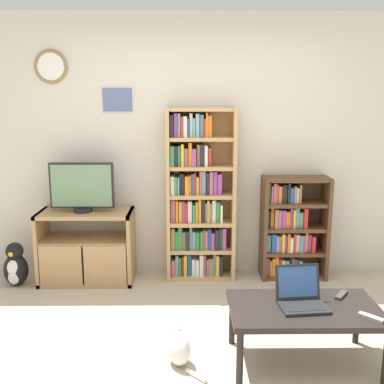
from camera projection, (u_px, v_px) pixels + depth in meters
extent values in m
plane|color=#BCAD93|center=(197.00, 368.00, 3.03)|extent=(18.00, 18.00, 0.00)
cube|color=beige|center=(194.00, 148.00, 4.52)|extent=(5.69, 0.06, 2.60)
torus|color=olive|center=(51.00, 67.00, 4.31)|extent=(0.32, 0.03, 0.32)
cylinder|color=white|center=(51.00, 67.00, 4.31)|extent=(0.26, 0.02, 0.26)
cube|color=silver|center=(118.00, 100.00, 4.38)|extent=(0.32, 0.01, 0.25)
cube|color=slate|center=(117.00, 100.00, 4.37)|extent=(0.29, 0.02, 0.22)
cube|color=tan|center=(43.00, 246.00, 4.43)|extent=(0.04, 0.44, 0.71)
cube|color=tan|center=(131.00, 246.00, 4.44)|extent=(0.04, 0.44, 0.71)
cube|color=tan|center=(85.00, 213.00, 4.37)|extent=(0.91, 0.44, 0.04)
cube|color=tan|center=(89.00, 278.00, 4.50)|extent=(0.91, 0.44, 0.04)
cube|color=tan|center=(87.00, 239.00, 4.42)|extent=(0.84, 0.40, 0.04)
cube|color=tan|center=(61.00, 266.00, 4.25)|extent=(0.40, 0.02, 0.39)
cube|color=tan|center=(105.00, 266.00, 4.26)|extent=(0.40, 0.02, 0.39)
cylinder|color=black|center=(83.00, 210.00, 4.35)|extent=(0.18, 0.18, 0.04)
cube|color=black|center=(82.00, 185.00, 4.30)|extent=(0.61, 0.05, 0.44)
cube|color=slate|center=(81.00, 186.00, 4.27)|extent=(0.57, 0.01, 0.41)
cube|color=tan|center=(168.00, 195.00, 4.42)|extent=(0.04, 0.28, 1.70)
cube|color=tan|center=(233.00, 195.00, 4.42)|extent=(0.04, 0.28, 1.70)
cube|color=tan|center=(200.00, 193.00, 4.55)|extent=(0.67, 0.02, 1.70)
cube|color=tan|center=(201.00, 275.00, 4.59)|extent=(0.60, 0.25, 0.04)
cube|color=tan|center=(201.00, 249.00, 4.53)|extent=(0.60, 0.25, 0.04)
cube|color=tan|center=(201.00, 222.00, 4.48)|extent=(0.60, 0.25, 0.04)
cube|color=tan|center=(201.00, 195.00, 4.42)|extent=(0.60, 0.25, 0.04)
cube|color=tan|center=(201.00, 167.00, 4.37)|extent=(0.60, 0.25, 0.04)
cube|color=tan|center=(201.00, 139.00, 4.31)|extent=(0.60, 0.25, 0.04)
cube|color=tan|center=(201.00, 109.00, 4.25)|extent=(0.60, 0.25, 0.04)
cube|color=#B75B70|center=(174.00, 265.00, 4.57)|extent=(0.04, 0.21, 0.17)
cube|color=#5B9389|center=(177.00, 263.00, 4.57)|extent=(0.03, 0.21, 0.22)
cube|color=#388947|center=(180.00, 264.00, 4.58)|extent=(0.02, 0.19, 0.19)
cube|color=red|center=(183.00, 264.00, 4.58)|extent=(0.02, 0.18, 0.20)
cube|color=gold|center=(185.00, 263.00, 4.57)|extent=(0.03, 0.22, 0.22)
cube|color=#2856A8|center=(189.00, 263.00, 4.58)|extent=(0.04, 0.18, 0.22)
cube|color=white|center=(193.00, 265.00, 4.58)|extent=(0.03, 0.21, 0.18)
cube|color=white|center=(197.00, 265.00, 4.58)|extent=(0.04, 0.21, 0.17)
cube|color=white|center=(201.00, 263.00, 4.57)|extent=(0.04, 0.22, 0.22)
cube|color=#93704C|center=(205.00, 263.00, 4.58)|extent=(0.02, 0.20, 0.22)
cube|color=#B75B70|center=(207.00, 265.00, 4.58)|extent=(0.02, 0.21, 0.18)
cube|color=#93704C|center=(210.00, 264.00, 4.58)|extent=(0.04, 0.21, 0.18)
cube|color=#759EB7|center=(214.00, 262.00, 4.58)|extent=(0.02, 0.19, 0.23)
cube|color=gold|center=(217.00, 263.00, 4.57)|extent=(0.03, 0.22, 0.22)
cube|color=#232328|center=(220.00, 263.00, 4.58)|extent=(0.03, 0.20, 0.20)
cube|color=#93704C|center=(173.00, 237.00, 4.51)|extent=(0.04, 0.22, 0.22)
cube|color=#388947|center=(177.00, 238.00, 4.52)|extent=(0.03, 0.20, 0.19)
cube|color=#388947|center=(180.00, 236.00, 4.52)|extent=(0.04, 0.19, 0.23)
cube|color=#93704C|center=(184.00, 238.00, 4.52)|extent=(0.03, 0.19, 0.18)
cube|color=#232328|center=(187.00, 238.00, 4.52)|extent=(0.03, 0.21, 0.19)
cube|color=#5B9389|center=(191.00, 236.00, 4.52)|extent=(0.03, 0.18, 0.23)
cube|color=#759EB7|center=(194.00, 238.00, 4.53)|extent=(0.03, 0.18, 0.18)
cube|color=#388947|center=(197.00, 239.00, 4.53)|extent=(0.04, 0.19, 0.18)
cube|color=#388947|center=(201.00, 238.00, 4.52)|extent=(0.02, 0.23, 0.19)
cube|color=#93704C|center=(203.00, 238.00, 4.52)|extent=(0.02, 0.20, 0.20)
cube|color=#B75B70|center=(206.00, 238.00, 4.52)|extent=(0.03, 0.20, 0.19)
cube|color=#2856A8|center=(209.00, 237.00, 4.52)|extent=(0.03, 0.19, 0.20)
cube|color=#9E4293|center=(212.00, 239.00, 4.52)|extent=(0.03, 0.22, 0.17)
cube|color=#232328|center=(216.00, 237.00, 4.52)|extent=(0.04, 0.22, 0.21)
cube|color=#388947|center=(220.00, 237.00, 4.53)|extent=(0.03, 0.18, 0.21)
cube|color=#9E4293|center=(223.00, 237.00, 4.52)|extent=(0.04, 0.22, 0.22)
cube|color=#B75B70|center=(173.00, 210.00, 4.46)|extent=(0.04, 0.19, 0.22)
cube|color=orange|center=(177.00, 210.00, 4.46)|extent=(0.02, 0.20, 0.22)
cube|color=gold|center=(180.00, 210.00, 4.47)|extent=(0.03, 0.18, 0.20)
cube|color=#9E4293|center=(183.00, 210.00, 4.47)|extent=(0.03, 0.19, 0.21)
cube|color=red|center=(186.00, 211.00, 4.46)|extent=(0.02, 0.21, 0.20)
cube|color=white|center=(190.00, 210.00, 4.46)|extent=(0.04, 0.20, 0.21)
cube|color=#388947|center=(194.00, 212.00, 4.46)|extent=(0.03, 0.23, 0.18)
cube|color=gold|center=(197.00, 210.00, 4.46)|extent=(0.02, 0.20, 0.20)
cube|color=orange|center=(200.00, 209.00, 4.46)|extent=(0.03, 0.21, 0.23)
cube|color=#232328|center=(203.00, 209.00, 4.46)|extent=(0.03, 0.19, 0.23)
cube|color=#759EB7|center=(206.00, 211.00, 4.47)|extent=(0.02, 0.19, 0.19)
cube|color=orange|center=(208.00, 210.00, 4.46)|extent=(0.02, 0.23, 0.22)
cube|color=#759EB7|center=(210.00, 211.00, 4.47)|extent=(0.02, 0.19, 0.19)
cube|color=white|center=(213.00, 210.00, 4.47)|extent=(0.04, 0.18, 0.22)
cube|color=#388947|center=(217.00, 210.00, 4.47)|extent=(0.04, 0.19, 0.20)
cube|color=white|center=(221.00, 212.00, 4.46)|extent=(0.02, 0.23, 0.18)
cube|color=white|center=(173.00, 184.00, 4.41)|extent=(0.04, 0.21, 0.18)
cube|color=#388947|center=(176.00, 185.00, 4.40)|extent=(0.02, 0.23, 0.18)
cube|color=#759EB7|center=(179.00, 185.00, 4.41)|extent=(0.02, 0.22, 0.17)
cube|color=#232328|center=(182.00, 183.00, 4.41)|extent=(0.04, 0.18, 0.20)
cube|color=orange|center=(187.00, 184.00, 4.40)|extent=(0.04, 0.23, 0.18)
cube|color=orange|center=(190.00, 184.00, 4.41)|extent=(0.02, 0.20, 0.19)
cube|color=#2856A8|center=(193.00, 183.00, 4.41)|extent=(0.03, 0.19, 0.21)
cube|color=red|center=(195.00, 182.00, 4.41)|extent=(0.02, 0.19, 0.22)
cube|color=gold|center=(197.00, 185.00, 4.42)|extent=(0.02, 0.18, 0.17)
cube|color=#B75B70|center=(200.00, 182.00, 4.41)|extent=(0.02, 0.19, 0.23)
cube|color=#759EB7|center=(203.00, 182.00, 4.41)|extent=(0.04, 0.18, 0.23)
cube|color=#232328|center=(207.00, 183.00, 4.41)|extent=(0.03, 0.21, 0.21)
cube|color=#B75B70|center=(211.00, 182.00, 4.41)|extent=(0.03, 0.21, 0.23)
cube|color=#9E4293|center=(215.00, 182.00, 4.41)|extent=(0.03, 0.20, 0.23)
cube|color=#9E4293|center=(219.00, 183.00, 4.41)|extent=(0.04, 0.21, 0.20)
cube|color=#388947|center=(172.00, 155.00, 4.35)|extent=(0.04, 0.22, 0.20)
cube|color=#232328|center=(176.00, 156.00, 4.35)|extent=(0.03, 0.21, 0.19)
cube|color=#388947|center=(179.00, 155.00, 4.35)|extent=(0.02, 0.20, 0.20)
cube|color=gold|center=(183.00, 155.00, 4.34)|extent=(0.03, 0.22, 0.21)
cube|color=#B75B70|center=(186.00, 157.00, 4.36)|extent=(0.03, 0.18, 0.17)
cube|color=orange|center=(190.00, 154.00, 4.35)|extent=(0.03, 0.20, 0.23)
cube|color=#9E4293|center=(194.00, 157.00, 4.35)|extent=(0.04, 0.23, 0.17)
cube|color=#93704C|center=(198.00, 155.00, 4.36)|extent=(0.03, 0.18, 0.21)
cube|color=#232328|center=(202.00, 155.00, 4.35)|extent=(0.03, 0.21, 0.21)
cube|color=white|center=(206.00, 155.00, 4.35)|extent=(0.03, 0.20, 0.20)
cube|color=red|center=(209.00, 156.00, 4.36)|extent=(0.03, 0.20, 0.18)
cube|color=#232328|center=(172.00, 126.00, 4.29)|extent=(0.03, 0.21, 0.21)
cube|color=#9E4293|center=(176.00, 125.00, 4.30)|extent=(0.04, 0.18, 0.22)
cube|color=#5B9389|center=(179.00, 125.00, 4.29)|extent=(0.02, 0.20, 0.22)
cube|color=red|center=(182.00, 127.00, 4.29)|extent=(0.02, 0.21, 0.19)
cube|color=white|center=(185.00, 126.00, 4.30)|extent=(0.04, 0.20, 0.20)
cube|color=#2856A8|center=(188.00, 128.00, 4.30)|extent=(0.02, 0.20, 0.18)
cube|color=white|center=(191.00, 125.00, 4.30)|extent=(0.03, 0.18, 0.22)
cube|color=#5B9389|center=(194.00, 127.00, 4.29)|extent=(0.02, 0.23, 0.18)
cube|color=#759EB7|center=(197.00, 125.00, 4.29)|extent=(0.04, 0.21, 0.22)
cube|color=#5B9389|center=(202.00, 126.00, 4.30)|extent=(0.03, 0.18, 0.21)
cube|color=red|center=(204.00, 128.00, 4.30)|extent=(0.02, 0.21, 0.17)
cube|color=orange|center=(206.00, 125.00, 4.29)|extent=(0.02, 0.22, 0.23)
cube|color=orange|center=(209.00, 126.00, 4.30)|extent=(0.04, 0.18, 0.20)
cube|color=brown|center=(264.00, 228.00, 4.49)|extent=(0.04, 0.29, 1.03)
cube|color=brown|center=(325.00, 228.00, 4.50)|extent=(0.04, 0.29, 1.03)
cube|color=brown|center=(291.00, 224.00, 4.63)|extent=(0.65, 0.02, 1.03)
cube|color=brown|center=(292.00, 275.00, 4.60)|extent=(0.58, 0.25, 0.04)
cube|color=brown|center=(293.00, 251.00, 4.55)|extent=(0.58, 0.25, 0.04)
cube|color=brown|center=(294.00, 228.00, 4.50)|extent=(0.58, 0.25, 0.04)
cube|color=brown|center=(295.00, 204.00, 4.45)|extent=(0.58, 0.25, 0.04)
cube|color=brown|center=(297.00, 179.00, 4.40)|extent=(0.58, 0.25, 0.04)
cube|color=#B75B70|center=(266.00, 264.00, 4.59)|extent=(0.04, 0.18, 0.18)
cube|color=gold|center=(269.00, 265.00, 4.59)|extent=(0.02, 0.20, 0.16)
cube|color=orange|center=(272.00, 264.00, 4.58)|extent=(0.03, 0.21, 0.19)
cube|color=orange|center=(275.00, 263.00, 4.58)|extent=(0.04, 0.20, 0.20)
cube|color=red|center=(278.00, 264.00, 4.59)|extent=(0.03, 0.18, 0.18)
cube|color=white|center=(282.00, 265.00, 4.59)|extent=(0.03, 0.19, 0.16)
cube|color=#5B9389|center=(285.00, 265.00, 4.59)|extent=(0.03, 0.21, 0.16)
cube|color=#232328|center=(288.00, 263.00, 4.59)|extent=(0.02, 0.18, 0.19)
cube|color=#2856A8|center=(290.00, 264.00, 4.58)|extent=(0.02, 0.22, 0.19)
cube|color=red|center=(293.00, 264.00, 4.59)|extent=(0.02, 0.21, 0.18)
cube|color=#2856A8|center=(295.00, 265.00, 4.59)|extent=(0.02, 0.18, 0.17)
cube|color=#759EB7|center=(298.00, 265.00, 4.59)|extent=(0.03, 0.22, 0.16)
cube|color=#5B9389|center=(267.00, 241.00, 4.54)|extent=(0.04, 0.19, 0.18)
cube|color=#2856A8|center=(272.00, 241.00, 4.53)|extent=(0.04, 0.21, 0.19)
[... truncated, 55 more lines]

